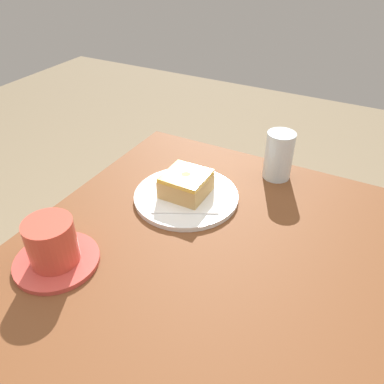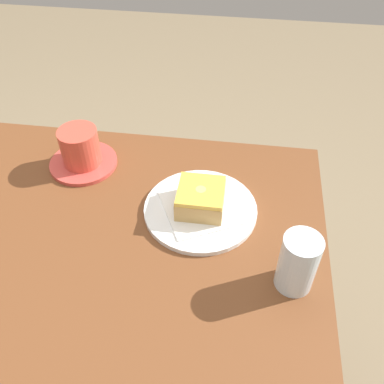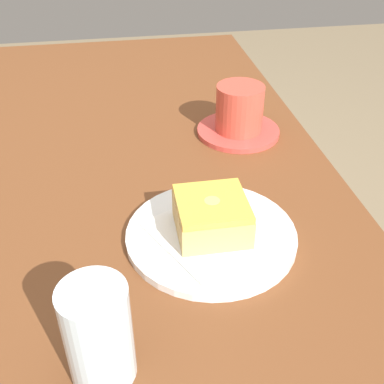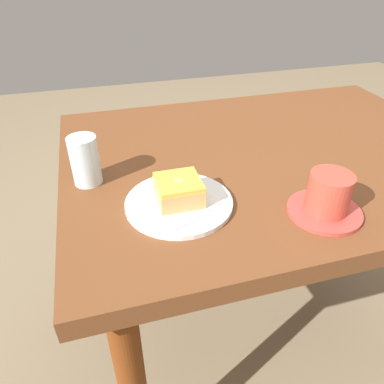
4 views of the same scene
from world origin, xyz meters
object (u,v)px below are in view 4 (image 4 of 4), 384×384
at_px(water_glass, 85,161).
at_px(coffee_cup, 328,197).
at_px(plate_glazed_square, 179,203).
at_px(donut_glazed_square, 179,190).

bearing_deg(water_glass, coffee_cup, -28.91).
bearing_deg(coffee_cup, water_glass, 151.09).
relative_size(plate_glazed_square, coffee_cup, 1.51).
height_order(water_glass, coffee_cup, water_glass).
distance_m(plate_glazed_square, donut_glazed_square, 0.03).
relative_size(water_glass, coffee_cup, 0.75).
relative_size(plate_glazed_square, water_glass, 2.01).
xyz_separation_m(plate_glazed_square, water_glass, (-0.18, 0.14, 0.05)).
height_order(plate_glazed_square, donut_glazed_square, donut_glazed_square).
bearing_deg(water_glass, plate_glazed_square, -39.00).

